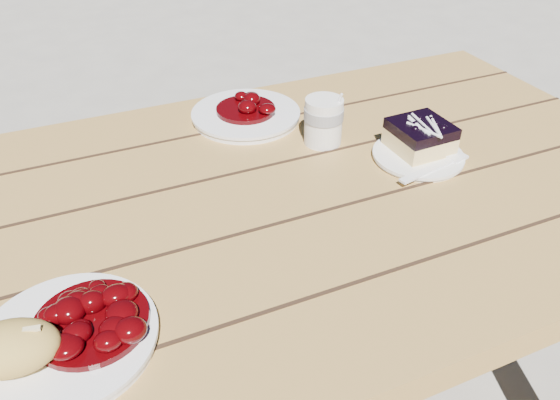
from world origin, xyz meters
name	(u,v)px	position (x,y,z in m)	size (l,w,h in m)	color
picnic_table	(117,311)	(0.00, 0.00, 0.59)	(2.00, 1.55, 0.75)	olive
main_plate	(68,341)	(-0.06, -0.19, 0.76)	(0.21, 0.21, 0.02)	white
goulash_stew	(89,313)	(-0.03, -0.19, 0.79)	(0.14, 0.14, 0.04)	#420205
bread_roll	(10,348)	(-0.12, -0.21, 0.79)	(0.11, 0.07, 0.06)	gold
dessert_plate	(418,156)	(0.57, -0.01, 0.76)	(0.16, 0.16, 0.01)	white
blueberry_cake	(420,136)	(0.58, 0.01, 0.79)	(0.10, 0.10, 0.06)	#F6D686
fork_dessert	(428,170)	(0.55, -0.06, 0.76)	(0.03, 0.16, 0.01)	white
coffee_cup	(323,121)	(0.44, 0.12, 0.79)	(0.07, 0.07, 0.09)	white
second_plate	(246,115)	(0.34, 0.27, 0.76)	(0.22, 0.22, 0.02)	white
second_stew	(245,102)	(0.34, 0.27, 0.79)	(0.12, 0.12, 0.04)	#420205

